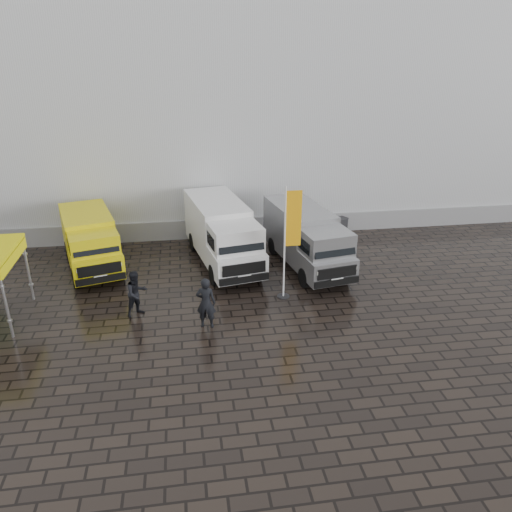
{
  "coord_description": "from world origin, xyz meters",
  "views": [
    {
      "loc": [
        -2.46,
        -16.67,
        9.45
      ],
      "look_at": [
        0.37,
        2.2,
        1.27
      ],
      "focal_mm": 35.0,
      "sensor_mm": 36.0,
      "label": 1
    }
  ],
  "objects_px": {
    "van_yellow": "(91,243)",
    "van_white": "(222,235)",
    "wheelie_bin": "(340,226)",
    "person_tent": "(137,293)",
    "person_front": "(206,303)",
    "flagpole": "(289,238)",
    "van_silver": "(307,240)"
  },
  "relations": [
    {
      "from": "wheelie_bin",
      "to": "person_tent",
      "type": "relative_size",
      "value": 0.55
    },
    {
      "from": "flagpole",
      "to": "person_front",
      "type": "xyz_separation_m",
      "value": [
        -3.37,
        -1.84,
        -1.57
      ]
    },
    {
      "from": "van_yellow",
      "to": "person_tent",
      "type": "height_order",
      "value": "van_yellow"
    },
    {
      "from": "person_tent",
      "to": "flagpole",
      "type": "bearing_deg",
      "value": -30.02
    },
    {
      "from": "wheelie_bin",
      "to": "van_white",
      "type": "bearing_deg",
      "value": -176.99
    },
    {
      "from": "wheelie_bin",
      "to": "person_front",
      "type": "bearing_deg",
      "value": -152.28
    },
    {
      "from": "flagpole",
      "to": "wheelie_bin",
      "type": "height_order",
      "value": "flagpole"
    },
    {
      "from": "van_silver",
      "to": "flagpole",
      "type": "height_order",
      "value": "flagpole"
    },
    {
      "from": "wheelie_bin",
      "to": "flagpole",
      "type": "bearing_deg",
      "value": -142.94
    },
    {
      "from": "van_silver",
      "to": "flagpole",
      "type": "xyz_separation_m",
      "value": [
        -1.42,
        -2.78,
        1.23
      ]
    },
    {
      "from": "van_yellow",
      "to": "wheelie_bin",
      "type": "relative_size",
      "value": 5.44
    },
    {
      "from": "flagpole",
      "to": "person_tent",
      "type": "xyz_separation_m",
      "value": [
        -5.87,
        -0.59,
        -1.65
      ]
    },
    {
      "from": "van_yellow",
      "to": "person_front",
      "type": "distance_m",
      "value": 7.57
    },
    {
      "from": "van_yellow",
      "to": "person_tent",
      "type": "distance_m",
      "value": 5.15
    },
    {
      "from": "van_silver",
      "to": "wheelie_bin",
      "type": "distance_m",
      "value": 4.68
    },
    {
      "from": "van_yellow",
      "to": "van_silver",
      "type": "distance_m",
      "value": 9.66
    },
    {
      "from": "person_tent",
      "to": "van_yellow",
      "type": "bearing_deg",
      "value": 80.71
    },
    {
      "from": "van_silver",
      "to": "flagpole",
      "type": "distance_m",
      "value": 3.35
    },
    {
      "from": "person_front",
      "to": "person_tent",
      "type": "xyz_separation_m",
      "value": [
        -2.5,
        1.25,
        -0.07
      ]
    },
    {
      "from": "van_yellow",
      "to": "van_silver",
      "type": "bearing_deg",
      "value": -22.84
    },
    {
      "from": "person_tent",
      "to": "person_front",
      "type": "bearing_deg",
      "value": -62.3
    },
    {
      "from": "person_front",
      "to": "flagpole",
      "type": "bearing_deg",
      "value": -137.84
    },
    {
      "from": "van_yellow",
      "to": "person_front",
      "type": "relative_size",
      "value": 2.75
    },
    {
      "from": "wheelie_bin",
      "to": "van_yellow",
      "type": "bearing_deg",
      "value": 171.24
    },
    {
      "from": "van_white",
      "to": "wheelie_bin",
      "type": "xyz_separation_m",
      "value": [
        6.49,
        2.74,
        -0.91
      ]
    },
    {
      "from": "wheelie_bin",
      "to": "person_tent",
      "type": "distance_m",
      "value": 12.3
    },
    {
      "from": "van_yellow",
      "to": "van_white",
      "type": "relative_size",
      "value": 0.82
    },
    {
      "from": "van_white",
      "to": "van_silver",
      "type": "bearing_deg",
      "value": -24.61
    },
    {
      "from": "van_silver",
      "to": "flagpole",
      "type": "relative_size",
      "value": 1.31
    },
    {
      "from": "van_yellow",
      "to": "flagpole",
      "type": "bearing_deg",
      "value": -41.67
    },
    {
      "from": "van_yellow",
      "to": "flagpole",
      "type": "relative_size",
      "value": 1.15
    },
    {
      "from": "van_yellow",
      "to": "van_white",
      "type": "distance_m",
      "value": 5.88
    }
  ]
}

